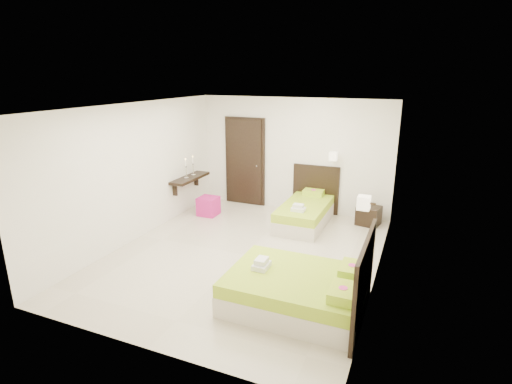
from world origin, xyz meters
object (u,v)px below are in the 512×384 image
at_px(nightstand, 369,215).
at_px(ottoman, 208,206).
at_px(bed_single, 306,211).
at_px(bed_double, 301,289).

distance_m(nightstand, ottoman, 3.54).
distance_m(bed_single, nightstand, 1.34).
distance_m(bed_double, ottoman, 4.13).
bearing_deg(nightstand, ottoman, -155.77).
xyz_separation_m(bed_single, bed_double, (0.83, -3.14, 0.01)).
height_order(bed_double, nightstand, bed_double).
height_order(bed_single, bed_double, bed_double).
xyz_separation_m(bed_single, nightstand, (1.26, 0.45, -0.07)).
height_order(bed_single, ottoman, bed_single).
relative_size(bed_single, bed_double, 0.96).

